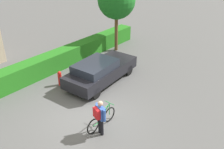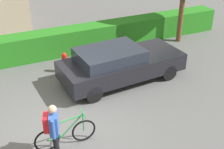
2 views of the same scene
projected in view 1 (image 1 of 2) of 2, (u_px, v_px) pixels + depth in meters
name	position (u px, v px, depth m)	size (l,w,h in m)	color
ground_plane	(88.00, 116.00, 11.00)	(60.00, 60.00, 0.00)	#555555
hedge_row	(24.00, 74.00, 13.39)	(18.28, 0.90, 1.06)	#23711B
parked_car_near	(100.00, 71.00, 13.34)	(4.54, 2.09, 1.32)	black
bicycle	(102.00, 119.00, 10.18)	(1.67, 0.50, 0.94)	black
person_rider	(100.00, 115.00, 9.54)	(0.44, 0.61, 1.54)	black
tree_kerbside	(117.00, 0.00, 16.13)	(2.46, 2.46, 4.68)	brown
fire_hydrant	(60.00, 78.00, 13.20)	(0.20, 0.20, 0.81)	red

